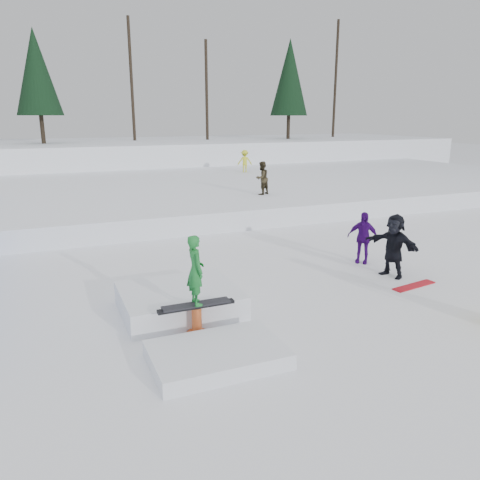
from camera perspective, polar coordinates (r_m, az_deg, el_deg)
name	(u,v)px	position (r m, az deg, el deg)	size (l,w,h in m)	color
ground	(253,307)	(11.09, 1.63, -8.22)	(120.00, 120.00, 0.00)	white
snow_berm	(99,157)	(39.64, -16.79, 9.69)	(60.00, 14.00, 2.40)	white
snow_midrise	(131,192)	(25.94, -13.15, 5.72)	(50.00, 18.00, 0.80)	white
treeline	(177,75)	(39.10, -7.66, 19.29)	(40.24, 4.22, 10.50)	black
walker_olive	(262,178)	(21.88, 2.67, 7.55)	(0.75, 0.58, 1.54)	#2D2616
walker_ygreen	(245,161)	(30.82, 0.58, 9.59)	(0.92, 0.53, 1.43)	#CDD32A
spectator_purple	(363,237)	(14.64, 14.74, 0.30)	(0.93, 0.39, 1.58)	#3A0767
spectator_dark	(394,246)	(13.60, 18.23, -0.65)	(1.64, 0.52, 1.77)	black
loose_board_red	(414,286)	(13.22, 20.44, -5.25)	(1.40, 0.28, 0.03)	#AF101A
jib_rail_feature	(189,311)	(10.21, -6.27, -8.56)	(2.60, 4.40, 2.11)	white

